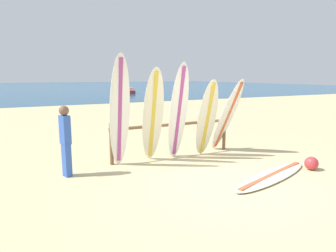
{
  "coord_description": "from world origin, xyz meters",
  "views": [
    {
      "loc": [
        -3.62,
        -4.39,
        2.11
      ],
      "look_at": [
        -0.03,
        2.67,
        0.77
      ],
      "focal_mm": 31.67,
      "sensor_mm": 36.0,
      "label": 1
    }
  ],
  "objects_px": {
    "surfboard_leaning_left": "(153,116)",
    "beach_ball": "(311,163)",
    "surfboard_leaning_center_right": "(227,116)",
    "beachgoer_standing": "(65,138)",
    "surfboard_leaning_far_left": "(120,112)",
    "surfboard_leaning_center": "(207,118)",
    "surfboard_leaning_center_left": "(178,112)",
    "small_boat_offshore": "(130,91)",
    "surfboard_rack": "(173,131)",
    "surfboard_lying_on_sand": "(272,176)"
  },
  "relations": [
    {
      "from": "surfboard_leaning_left",
      "to": "beach_ball",
      "type": "height_order",
      "value": "surfboard_leaning_left"
    },
    {
      "from": "surfboard_leaning_center_right",
      "to": "beachgoer_standing",
      "type": "relative_size",
      "value": 1.36
    },
    {
      "from": "surfboard_leaning_far_left",
      "to": "surfboard_leaning_center_right",
      "type": "height_order",
      "value": "surfboard_leaning_far_left"
    },
    {
      "from": "surfboard_leaning_center",
      "to": "surfboard_leaning_center_right",
      "type": "bearing_deg",
      "value": 10.89
    },
    {
      "from": "surfboard_leaning_left",
      "to": "surfboard_leaning_center_left",
      "type": "bearing_deg",
      "value": -5.77
    },
    {
      "from": "surfboard_leaning_far_left",
      "to": "small_boat_offshore",
      "type": "bearing_deg",
      "value": 69.91
    },
    {
      "from": "surfboard_rack",
      "to": "surfboard_leaning_center_right",
      "type": "xyz_separation_m",
      "value": [
        1.55,
        -0.27,
        0.36
      ]
    },
    {
      "from": "surfboard_rack",
      "to": "surfboard_leaning_far_left",
      "type": "relative_size",
      "value": 1.32
    },
    {
      "from": "surfboard_leaning_far_left",
      "to": "surfboard_lying_on_sand",
      "type": "relative_size",
      "value": 0.95
    },
    {
      "from": "surfboard_leaning_far_left",
      "to": "small_boat_offshore",
      "type": "relative_size",
      "value": 0.97
    },
    {
      "from": "surfboard_rack",
      "to": "surfboard_lying_on_sand",
      "type": "relative_size",
      "value": 1.26
    },
    {
      "from": "surfboard_leaning_far_left",
      "to": "small_boat_offshore",
      "type": "distance_m",
      "value": 30.09
    },
    {
      "from": "surfboard_leaning_far_left",
      "to": "surfboard_lying_on_sand",
      "type": "xyz_separation_m",
      "value": [
        2.64,
        -2.09,
        -1.27
      ]
    },
    {
      "from": "surfboard_leaning_far_left",
      "to": "surfboard_leaning_center_right",
      "type": "distance_m",
      "value": 3.11
    },
    {
      "from": "surfboard_rack",
      "to": "surfboard_lying_on_sand",
      "type": "distance_m",
      "value": 2.73
    },
    {
      "from": "surfboard_rack",
      "to": "surfboard_lying_on_sand",
      "type": "xyz_separation_m",
      "value": [
        1.09,
        -2.42,
        -0.64
      ]
    },
    {
      "from": "surfboard_leaning_center_right",
      "to": "surfboard_rack",
      "type": "bearing_deg",
      "value": 170.19
    },
    {
      "from": "surfboard_leaning_far_left",
      "to": "surfboard_lying_on_sand",
      "type": "distance_m",
      "value": 3.6
    },
    {
      "from": "surfboard_leaning_far_left",
      "to": "small_boat_offshore",
      "type": "xyz_separation_m",
      "value": [
        10.33,
        28.24,
        -1.05
      ]
    },
    {
      "from": "surfboard_leaning_left",
      "to": "small_boat_offshore",
      "type": "height_order",
      "value": "surfboard_leaning_left"
    },
    {
      "from": "surfboard_leaning_center_right",
      "to": "small_boat_offshore",
      "type": "xyz_separation_m",
      "value": [
        7.23,
        28.18,
        -0.77
      ]
    },
    {
      "from": "surfboard_leaning_center_left",
      "to": "surfboard_rack",
      "type": "bearing_deg",
      "value": 82.85
    },
    {
      "from": "surfboard_leaning_left",
      "to": "surfboard_leaning_center_right",
      "type": "height_order",
      "value": "surfboard_leaning_left"
    },
    {
      "from": "small_boat_offshore",
      "to": "surfboard_leaning_center_right",
      "type": "bearing_deg",
      "value": -104.39
    },
    {
      "from": "beach_ball",
      "to": "surfboard_leaning_far_left",
      "type": "bearing_deg",
      "value": 150.96
    },
    {
      "from": "surfboard_leaning_far_left",
      "to": "surfboard_leaning_center_left",
      "type": "bearing_deg",
      "value": -0.84
    },
    {
      "from": "small_boat_offshore",
      "to": "surfboard_leaning_far_left",
      "type": "bearing_deg",
      "value": -110.09
    },
    {
      "from": "surfboard_rack",
      "to": "small_boat_offshore",
      "type": "xyz_separation_m",
      "value": [
        8.78,
        27.91,
        -0.41
      ]
    },
    {
      "from": "surfboard_leaning_center_right",
      "to": "surfboard_lying_on_sand",
      "type": "bearing_deg",
      "value": -102.0
    },
    {
      "from": "surfboard_rack",
      "to": "surfboard_lying_on_sand",
      "type": "bearing_deg",
      "value": -65.75
    },
    {
      "from": "surfboard_lying_on_sand",
      "to": "beachgoer_standing",
      "type": "bearing_deg",
      "value": 152.1
    },
    {
      "from": "surfboard_leaning_center_left",
      "to": "surfboard_leaning_center",
      "type": "bearing_deg",
      "value": -4.25
    },
    {
      "from": "surfboard_leaning_center_right",
      "to": "beach_ball",
      "type": "bearing_deg",
      "value": -71.92
    },
    {
      "from": "surfboard_leaning_left",
      "to": "beachgoer_standing",
      "type": "xyz_separation_m",
      "value": [
        -2.04,
        -0.1,
        -0.33
      ]
    },
    {
      "from": "surfboard_rack",
      "to": "surfboard_leaning_center",
      "type": "height_order",
      "value": "surfboard_leaning_center"
    },
    {
      "from": "surfboard_leaning_center_left",
      "to": "surfboard_lying_on_sand",
      "type": "xyz_separation_m",
      "value": [
        1.14,
        -2.06,
        -1.19
      ]
    },
    {
      "from": "surfboard_leaning_far_left",
      "to": "surfboard_leaning_center",
      "type": "relative_size",
      "value": 1.28
    },
    {
      "from": "surfboard_leaning_left",
      "to": "surfboard_leaning_center",
      "type": "distance_m",
      "value": 1.49
    },
    {
      "from": "small_boat_offshore",
      "to": "beach_ball",
      "type": "height_order",
      "value": "small_boat_offshore"
    },
    {
      "from": "surfboard_leaning_far_left",
      "to": "beachgoer_standing",
      "type": "xyz_separation_m",
      "value": [
        -1.2,
        -0.05,
        -0.48
      ]
    },
    {
      "from": "beachgoer_standing",
      "to": "small_boat_offshore",
      "type": "relative_size",
      "value": 0.56
    },
    {
      "from": "surfboard_leaning_far_left",
      "to": "beach_ball",
      "type": "distance_m",
      "value": 4.51
    },
    {
      "from": "surfboard_lying_on_sand",
      "to": "beach_ball",
      "type": "distance_m",
      "value": 1.18
    },
    {
      "from": "surfboard_leaning_far_left",
      "to": "surfboard_leaning_left",
      "type": "xyz_separation_m",
      "value": [
        0.84,
        0.04,
        -0.14
      ]
    },
    {
      "from": "surfboard_leaning_center_right",
      "to": "beach_ball",
      "type": "relative_size",
      "value": 6.76
    },
    {
      "from": "surfboard_leaning_center",
      "to": "surfboard_leaning_center_right",
      "type": "distance_m",
      "value": 0.79
    },
    {
      "from": "surfboard_leaning_center_left",
      "to": "small_boat_offshore",
      "type": "relative_size",
      "value": 0.91
    },
    {
      "from": "surfboard_rack",
      "to": "small_boat_offshore",
      "type": "bearing_deg",
      "value": 72.54
    },
    {
      "from": "surfboard_leaning_far_left",
      "to": "surfboard_leaning_center_left",
      "type": "height_order",
      "value": "surfboard_leaning_far_left"
    },
    {
      "from": "surfboard_leaning_center_left",
      "to": "surfboard_lying_on_sand",
      "type": "bearing_deg",
      "value": -61.19
    }
  ]
}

